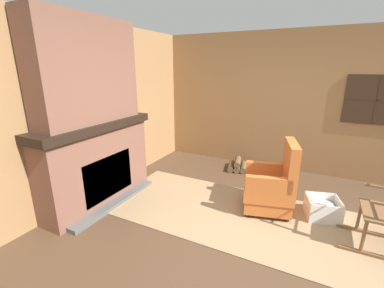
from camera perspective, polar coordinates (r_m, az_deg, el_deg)
name	(u,v)px	position (r m, az deg, el deg)	size (l,w,h in m)	color
ground_plane	(256,247)	(3.22, 14.06, -21.30)	(14.00, 14.00, 0.00)	#4C3523
wood_panel_wall_left	(79,115)	(4.03, -23.74, 6.00)	(0.06, 5.79, 2.61)	#9E7247
wood_panel_wall_back	(296,103)	(5.20, 22.17, 8.36)	(5.79, 0.09, 2.61)	#9E7247
fireplace_hearth	(98,163)	(4.01, -20.19, -4.02)	(0.64, 1.85, 1.22)	brown
chimney_breast	(87,71)	(3.79, -22.35, 14.74)	(0.38, 1.54, 1.37)	brown
area_rug	(237,215)	(3.72, 10.00, -15.21)	(3.72, 1.58, 0.01)	#997A56
armchair	(272,187)	(3.77, 17.26, -9.08)	(0.78, 0.76, 1.02)	#C6662D
firewood_stack	(237,165)	(5.18, 10.05, -4.73)	(0.45, 0.50, 0.22)	brown
laundry_basket	(323,208)	(3.95, 27.02, -12.62)	(0.49, 0.48, 0.28)	white
oil_lamp_vase	(55,123)	(3.55, -28.08, 4.12)	(0.10, 0.10, 0.23)	#B24C42
storage_case	(114,113)	(4.21, -16.86, 6.69)	(0.16, 0.26, 0.11)	brown
decorative_plate_on_mantel	(84,114)	(3.84, -22.84, 6.12)	(0.06, 0.24, 0.24)	red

